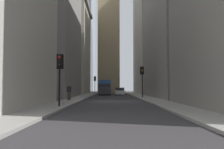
{
  "coord_description": "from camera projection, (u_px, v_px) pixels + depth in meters",
  "views": [
    {
      "loc": [
        -26.66,
        0.15,
        1.55
      ],
      "look_at": [
        17.29,
        0.08,
        3.75
      ],
      "focal_mm": 39.76,
      "sensor_mm": 36.0,
      "label": 1
    }
  ],
  "objects": [
    {
      "name": "building_left_far",
      "position": [
        159.0,
        31.0,
        56.53
      ],
      "size": [
        19.23,
        10.0,
        28.47
      ],
      "color": "#B7B2A5",
      "rests_on": "ground_plane"
    },
    {
      "name": "building_left_midfar",
      "position": [
        186.0,
        18.0,
        35.76
      ],
      "size": [
        19.6,
        10.5,
        23.02
      ],
      "color": "gray",
      "rests_on": "ground_plane"
    },
    {
      "name": "traffic_light_far_junction",
      "position": [
        95.0,
        81.0,
        58.42
      ],
      "size": [
        0.43,
        0.52,
        3.91
      ],
      "color": "black",
      "rests_on": "sidewalk_right"
    },
    {
      "name": "sidewalk_right",
      "position": [
        71.0,
        101.0,
        26.55
      ],
      "size": [
        90.0,
        2.2,
        0.14
      ],
      "primitive_type": "cube",
      "color": "gray",
      "rests_on": "ground_plane"
    },
    {
      "name": "sidewalk_left",
      "position": [
        155.0,
        101.0,
        26.56
      ],
      "size": [
        90.0,
        2.2,
        0.14
      ],
      "primitive_type": "cube",
      "color": "gray",
      "rests_on": "ground_plane"
    },
    {
      "name": "delivery_truck",
      "position": [
        105.0,
        87.0,
        47.61
      ],
      "size": [
        6.46,
        2.25,
        2.84
      ],
      "color": "#285699",
      "rests_on": "ground_plane"
    },
    {
      "name": "building_right_midfar",
      "position": [
        42.0,
        12.0,
        36.89
      ],
      "size": [
        15.21,
        10.0,
        25.53
      ],
      "color": "gray",
      "rests_on": "ground_plane"
    },
    {
      "name": "traffic_light_midblock",
      "position": [
        142.0,
        75.0,
        33.56
      ],
      "size": [
        0.43,
        0.52,
        4.19
      ],
      "color": "black",
      "rests_on": "sidewalk_left"
    },
    {
      "name": "pedestrian",
      "position": [
        69.0,
        91.0,
        26.11
      ],
      "size": [
        0.26,
        0.44,
        1.73
      ],
      "color": "#473D33",
      "rests_on": "sidewalk_right"
    },
    {
      "name": "traffic_light_foreground",
      "position": [
        60.0,
        68.0,
        18.18
      ],
      "size": [
        0.43,
        0.52,
        3.84
      ],
      "color": "black",
      "rests_on": "sidewalk_right"
    },
    {
      "name": "building_right_far",
      "position": [
        66.0,
        46.0,
        56.42
      ],
      "size": [
        15.22,
        10.5,
        21.66
      ],
      "color": "#A8A091",
      "rests_on": "ground_plane"
    },
    {
      "name": "church_spire",
      "position": [
        109.0,
        13.0,
        62.61
      ],
      "size": [
        5.84,
        5.84,
        38.91
      ],
      "color": "#9E8966",
      "rests_on": "ground_plane"
    },
    {
      "name": "ground_plane",
      "position": [
        113.0,
        101.0,
        26.55
      ],
      "size": [
        135.0,
        135.0,
        0.0
      ],
      "primitive_type": "plane",
      "color": "#302D30"
    },
    {
      "name": "discarded_bottle",
      "position": [
        63.0,
        104.0,
        19.07
      ],
      "size": [
        0.07,
        0.07,
        0.27
      ],
      "color": "#999EA3",
      "rests_on": "sidewalk_right"
    },
    {
      "name": "sedan_white",
      "position": [
        120.0,
        92.0,
        46.83
      ],
      "size": [
        4.3,
        1.78,
        1.42
      ],
      "color": "silver",
      "rests_on": "ground_plane"
    }
  ]
}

